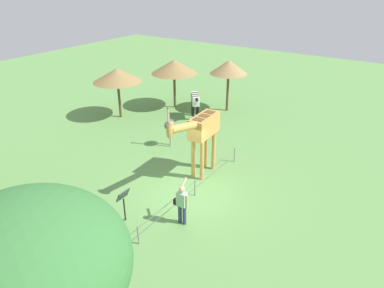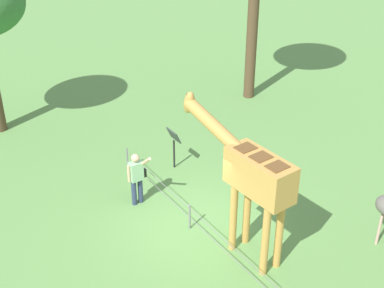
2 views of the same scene
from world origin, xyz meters
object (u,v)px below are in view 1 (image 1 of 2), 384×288
ostrich (170,125)px  info_sign (123,199)px  zebra (195,101)px  shade_hut_aside (174,67)px  visitor (182,202)px  shade_hut_near (117,75)px  tree_northeast (30,271)px  shade_hut_far (229,67)px  giraffe (201,130)px

ostrich → info_sign: bearing=21.7°
zebra → shade_hut_aside: bearing=-112.0°
visitor → ostrich: ostrich is taller
shade_hut_near → shade_hut_aside: shade_hut_aside is taller
ostrich → tree_northeast: bearing=28.2°
shade_hut_near → shade_hut_far: shade_hut_far is taller
visitor → zebra: 10.41m
giraffe → tree_northeast: (9.86, 3.23, 2.13)m
giraffe → ostrich: giraffe is taller
shade_hut_near → tree_northeast: size_ratio=0.56×
visitor → info_sign: size_ratio=1.27×
shade_hut_far → tree_northeast: bearing=19.3°
zebra → info_sign: size_ratio=1.26×
ostrich → tree_northeast: size_ratio=0.40×
zebra → shade_hut_aside: 2.95m
shade_hut_near → tree_northeast: (13.13, 11.36, 1.67)m
giraffe → shade_hut_far: bearing=-159.3°
visitor → shade_hut_aside: size_ratio=0.51×
shade_hut_far → tree_northeast: (17.95, 6.29, 1.47)m
shade_hut_near → shade_hut_aside: (-3.39, 1.81, 0.08)m
shade_hut_far → shade_hut_aside: shade_hut_far is taller
shade_hut_near → shade_hut_aside: 3.84m
zebra → info_sign: bearing=19.0°
visitor → ostrich: size_ratio=0.74×
shade_hut_aside → tree_northeast: (16.52, 9.55, 1.59)m
ostrich → info_sign: 6.46m
shade_hut_near → shade_hut_far: 7.00m
shade_hut_near → giraffe: bearing=68.1°
shade_hut_near → zebra: bearing=121.1°
zebra → ostrich: size_ratio=0.74×
zebra → tree_northeast: tree_northeast is taller
shade_hut_far → tree_northeast: size_ratio=0.60×
giraffe → shade_hut_near: (-3.26, -8.13, 0.46)m
giraffe → ostrich: (-1.71, -2.97, -1.07)m
zebra → ostrich: 4.16m
giraffe → zebra: 7.09m
zebra → tree_northeast: bearing=25.0°
giraffe → ostrich: bearing=-119.9°
visitor → shade_hut_near: bearing=-124.6°
visitor → shade_hut_near: shade_hut_near is taller
shade_hut_far → shade_hut_aside: size_ratio=1.03×
shade_hut_near → shade_hut_far: size_ratio=0.93×
zebra → shade_hut_far: shade_hut_far is taller
ostrich → shade_hut_near: size_ratio=0.72×
ostrich → tree_northeast: 13.52m
ostrich → shade_hut_aside: bearing=-145.9°
giraffe → shade_hut_aside: size_ratio=1.14×
visitor → ostrich: bearing=-139.3°
ostrich → shade_hut_far: shade_hut_far is taller
visitor → shade_hut_far: (-11.31, -4.32, 2.01)m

